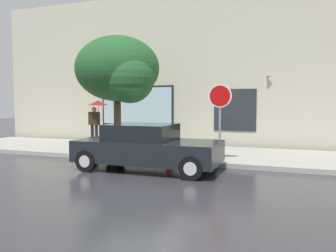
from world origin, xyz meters
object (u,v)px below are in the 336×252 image
(pedestrian_with_umbrella, at_px, (97,110))
(stop_sign, at_px, (220,107))
(parked_car, at_px, (147,147))
(fire_hydrant, at_px, (169,145))
(street_tree, at_px, (119,71))

(pedestrian_with_umbrella, relative_size, stop_sign, 0.80)
(pedestrian_with_umbrella, bearing_deg, parked_car, -43.86)
(fire_hydrant, distance_m, pedestrian_with_umbrella, 5.11)
(street_tree, bearing_deg, stop_sign, -7.46)
(pedestrian_with_umbrella, xyz_separation_m, street_tree, (2.30, -2.09, 1.51))
(street_tree, distance_m, stop_sign, 4.12)
(parked_car, bearing_deg, pedestrian_with_umbrella, 136.14)
(stop_sign, bearing_deg, pedestrian_with_umbrella, 157.22)
(fire_hydrant, relative_size, pedestrian_with_umbrella, 0.42)
(parked_car, bearing_deg, stop_sign, 38.41)
(street_tree, xyz_separation_m, stop_sign, (3.87, -0.51, -1.31))
(parked_car, bearing_deg, fire_hydrant, 86.78)
(fire_hydrant, distance_m, stop_sign, 2.26)
(parked_car, xyz_separation_m, stop_sign, (1.90, 1.51, 1.21))
(parked_car, relative_size, pedestrian_with_umbrella, 2.18)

